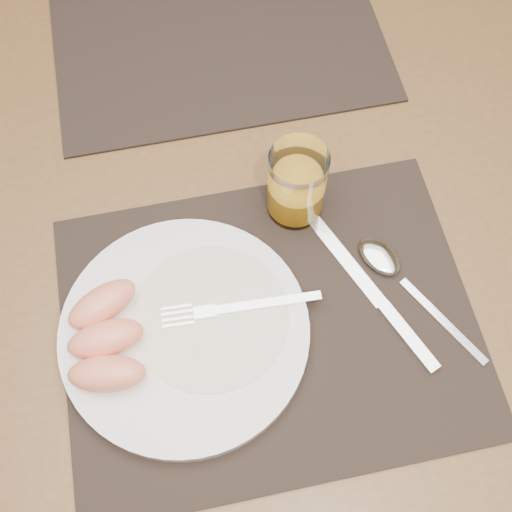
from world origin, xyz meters
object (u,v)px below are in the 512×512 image
object	(u,v)px
knife	(382,304)
spoon	(389,266)
table	(231,196)
placemat_far	(216,29)
plate	(185,332)
placemat_near	(269,323)
fork	(227,309)
juice_glass	(296,186)

from	to	relation	value
knife	spoon	world-z (taller)	spoon
table	placemat_far	world-z (taller)	placemat_far
plate	table	bearing A→B (deg)	70.14
placemat_near	knife	distance (m)	0.13
fork	knife	bearing A→B (deg)	-5.44
placemat_far	juice_glass	size ratio (longest dim) A/B	4.46
placemat_far	fork	bearing A→B (deg)	-95.88
table	fork	distance (m)	0.23
placemat_near	knife	xyz separation A→B (m)	(0.13, -0.00, 0.00)
placemat_near	spoon	xyz separation A→B (m)	(0.15, 0.04, 0.01)
knife	spoon	bearing A→B (deg)	67.21
plate	fork	xyz separation A→B (m)	(0.05, 0.01, 0.01)
placemat_near	plate	size ratio (longest dim) A/B	1.67
plate	fork	bearing A→B (deg)	16.88
table	placemat_far	xyz separation A→B (m)	(0.01, 0.22, 0.09)
placemat_near	placemat_far	world-z (taller)	same
plate	placemat_near	bearing A→B (deg)	-0.79
placemat_near	fork	bearing A→B (deg)	159.61
plate	spoon	distance (m)	0.24
juice_glass	knife	bearing A→B (deg)	-62.85
plate	knife	world-z (taller)	plate
juice_glass	placemat_near	bearing A→B (deg)	-111.22
juice_glass	fork	bearing A→B (deg)	-128.25
table	knife	xyz separation A→B (m)	(0.14, -0.22, 0.09)
table	placemat_near	xyz separation A→B (m)	(0.01, -0.22, 0.09)
table	spoon	size ratio (longest dim) A/B	7.96
placemat_near	juice_glass	size ratio (longest dim) A/B	4.46
table	fork	xyz separation A→B (m)	(-0.03, -0.20, 0.11)
table	placemat_near	world-z (taller)	placemat_near
plate	juice_glass	world-z (taller)	juice_glass
placemat_near	spoon	distance (m)	0.15
placemat_near	juice_glass	world-z (taller)	juice_glass
fork	knife	size ratio (longest dim) A/B	0.85
plate	juice_glass	xyz separation A→B (m)	(0.15, 0.14, 0.04)
spoon	juice_glass	world-z (taller)	juice_glass
placemat_far	plate	distance (m)	0.45
spoon	table	bearing A→B (deg)	132.07
placemat_far	juice_glass	world-z (taller)	juice_glass
table	plate	distance (m)	0.25
placemat_far	juice_glass	xyz separation A→B (m)	(0.05, -0.30, 0.05)
placemat_far	plate	size ratio (longest dim) A/B	1.67
table	placemat_near	size ratio (longest dim) A/B	3.11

